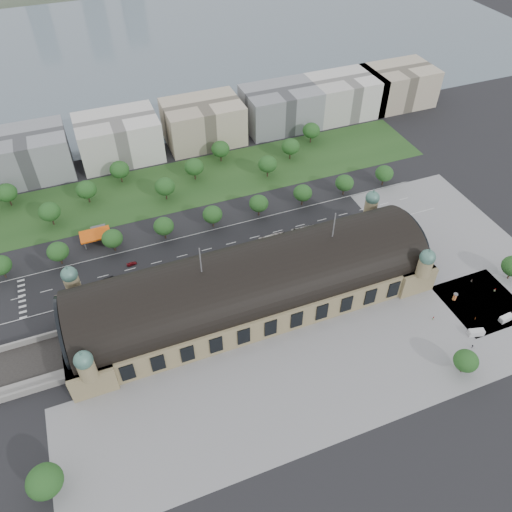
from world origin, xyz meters
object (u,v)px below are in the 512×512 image
object	(u,v)px
parked_car_6	(163,284)
van_east	(505,319)
pedestrian_0	(433,318)
parked_car_2	(76,309)
parked_car_1	(118,300)
pedestrian_5	(495,290)
traffic_car_2	(108,280)
pedestrian_4	(472,347)
bus_mid	(272,239)
pedestrian_2	(472,281)
parked_car_0	(70,307)
petrol_station	(97,233)
traffic_car_6	(356,218)
bus_west	(177,272)
parked_car_5	(144,286)
advertising_column	(455,297)
van_south	(475,333)
traffic_car_4	(232,250)
pedestrian_1	(475,318)
traffic_car_3	(132,264)
parked_car_4	(178,277)
parked_car_3	(125,291)
bus_east	(304,231)

from	to	relation	value
parked_car_6	van_east	distance (m)	142.61
pedestrian_0	parked_car_2	bearing A→B (deg)	134.06
parked_car_1	pedestrian_5	size ratio (longest dim) A/B	3.41
traffic_car_2	pedestrian_4	xyz separation A→B (m)	(124.99, -87.22, 0.10)
parked_car_1	bus_mid	bearing A→B (deg)	70.57
pedestrian_5	pedestrian_2	bearing A→B (deg)	-147.49
pedestrian_4	pedestrian_0	bearing A→B (deg)	-102.62
parked_car_0	pedestrian_5	world-z (taller)	pedestrian_5
petrol_station	traffic_car_6	distance (m)	126.47
bus_west	traffic_car_6	bearing A→B (deg)	-82.65
traffic_car_2	parked_car_5	size ratio (longest dim) A/B	1.15
advertising_column	pedestrian_5	distance (m)	19.48
pedestrian_0	pedestrian_5	distance (m)	34.25
van_south	pedestrian_0	xyz separation A→B (m)	(-10.70, 12.39, -0.43)
traffic_car_6	pedestrian_5	distance (m)	71.23
parked_car_2	parked_car_6	xyz separation A→B (m)	(36.78, 0.94, 0.13)
traffic_car_4	parked_car_6	xyz separation A→B (m)	(-34.75, -9.21, 0.05)
parked_car_5	pedestrian_4	bearing A→B (deg)	31.97
advertising_column	pedestrian_1	xyz separation A→B (m)	(0.89, -12.18, -0.88)
traffic_car_3	parked_car_2	world-z (taller)	parked_car_2
parked_car_4	pedestrian_0	size ratio (longest dim) A/B	2.85
bus_mid	pedestrian_4	distance (m)	97.52
parked_car_3	van_south	size ratio (longest dim) A/B	0.61
advertising_column	parked_car_5	bearing A→B (deg)	155.52
traffic_car_3	van_east	distance (m)	160.42
bus_west	bus_east	size ratio (longest dim) A/B	0.95
parked_car_6	van_east	xyz separation A→B (m)	(124.39, -69.75, 0.38)
traffic_car_6	parked_car_6	world-z (taller)	parked_car_6
parked_car_5	bus_west	xyz separation A→B (m)	(15.20, 2.00, 1.01)
parked_car_2	pedestrian_1	world-z (taller)	pedestrian_1
traffic_car_2	parked_car_1	bearing A→B (deg)	2.77
pedestrian_4	parked_car_6	bearing A→B (deg)	-66.66
pedestrian_2	pedestrian_4	bearing A→B (deg)	101.01
parked_car_0	traffic_car_3	bearing A→B (deg)	81.64
van_south	parked_car_6	bearing A→B (deg)	161.74
parked_car_1	bus_west	distance (m)	27.76
traffic_car_2	bus_mid	distance (m)	76.88
bus_east	pedestrian_4	distance (m)	90.41
parked_car_0	parked_car_4	distance (m)	46.57
traffic_car_2	parked_car_6	xyz separation A→B (m)	(21.90, -11.25, 0.06)
bus_east	traffic_car_6	bearing A→B (deg)	-85.00
traffic_car_4	pedestrian_4	size ratio (longest dim) A/B	2.65
petrol_station	parked_car_5	bearing A→B (deg)	-71.22
traffic_car_3	van_east	size ratio (longest dim) A/B	0.75
parked_car_2	pedestrian_0	xyz separation A→B (m)	(134.40, -57.81, 0.13)
traffic_car_3	advertising_column	distance (m)	141.38
van_east	advertising_column	bearing A→B (deg)	120.35
bus_mid	pedestrian_0	world-z (taller)	bus_mid
bus_west	pedestrian_0	bearing A→B (deg)	-120.44
traffic_car_3	pedestrian_4	bearing A→B (deg)	-136.92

